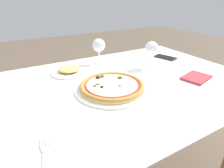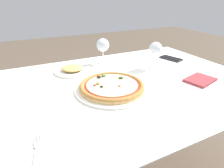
# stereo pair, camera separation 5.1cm
# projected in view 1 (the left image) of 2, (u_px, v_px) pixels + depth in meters

# --- Properties ---
(dining_table) EXTENTS (1.26, 0.91, 0.75)m
(dining_table) POSITION_uv_depth(u_px,v_px,m) (129.00, 97.00, 0.99)
(dining_table) COLOR #997047
(dining_table) RESTS_ON ground_plane
(pizza_plate) EXTENTS (0.34, 0.34, 0.04)m
(pizza_plate) POSITION_uv_depth(u_px,v_px,m) (112.00, 87.00, 0.85)
(pizza_plate) COLOR white
(pizza_plate) RESTS_ON dining_table
(fork) EXTENTS (0.06, 0.17, 0.00)m
(fork) POSITION_uv_depth(u_px,v_px,m) (46.00, 156.00, 0.51)
(fork) COLOR silver
(fork) RESTS_ON dining_table
(wine_glass_far_left) EXTENTS (0.08, 0.08, 0.16)m
(wine_glass_far_left) POSITION_uv_depth(u_px,v_px,m) (99.00, 46.00, 1.14)
(wine_glass_far_left) COLOR silver
(wine_glass_far_left) RESTS_ON dining_table
(wine_glass_far_right) EXTENTS (0.08, 0.08, 0.15)m
(wine_glass_far_right) POSITION_uv_depth(u_px,v_px,m) (151.00, 49.00, 1.09)
(wine_glass_far_right) COLOR silver
(wine_glass_far_right) RESTS_ON dining_table
(cell_phone) EXTENTS (0.11, 0.16, 0.01)m
(cell_phone) POSITION_uv_depth(u_px,v_px,m) (165.00, 57.00, 1.29)
(cell_phone) COLOR #232328
(cell_phone) RESTS_ON dining_table
(side_plate) EXTENTS (0.20, 0.20, 0.03)m
(side_plate) POSITION_uv_depth(u_px,v_px,m) (69.00, 71.00, 1.04)
(side_plate) COLOR white
(side_plate) RESTS_ON dining_table
(napkin_folded) EXTENTS (0.17, 0.14, 0.01)m
(napkin_folded) POSITION_uv_depth(u_px,v_px,m) (196.00, 77.00, 0.97)
(napkin_folded) COLOR #933338
(napkin_folded) RESTS_ON dining_table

